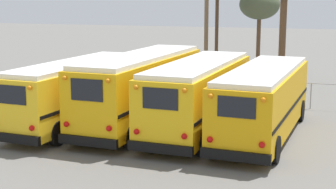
{
  "coord_description": "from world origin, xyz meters",
  "views": [
    {
      "loc": [
        7.3,
        -22.11,
        5.97
      ],
      "look_at": [
        0.0,
        -0.39,
        1.62
      ],
      "focal_mm": 55.0,
      "sensor_mm": 36.0,
      "label": 1
    }
  ],
  "objects_px": {
    "school_bus_2": "(199,94)",
    "bare_tree_2": "(260,5)",
    "school_bus_1": "(141,87)",
    "utility_pole": "(206,17)",
    "school_bus_0": "(77,91)",
    "school_bus_3": "(264,99)"
  },
  "relations": [
    {
      "from": "utility_pole",
      "to": "bare_tree_2",
      "type": "height_order",
      "value": "utility_pole"
    },
    {
      "from": "school_bus_1",
      "to": "school_bus_3",
      "type": "height_order",
      "value": "school_bus_1"
    },
    {
      "from": "school_bus_1",
      "to": "utility_pole",
      "type": "height_order",
      "value": "utility_pole"
    },
    {
      "from": "school_bus_0",
      "to": "bare_tree_2",
      "type": "bearing_deg",
      "value": 73.63
    },
    {
      "from": "utility_pole",
      "to": "bare_tree_2",
      "type": "relative_size",
      "value": 1.37
    },
    {
      "from": "school_bus_0",
      "to": "school_bus_3",
      "type": "height_order",
      "value": "school_bus_0"
    },
    {
      "from": "school_bus_0",
      "to": "school_bus_3",
      "type": "distance_m",
      "value": 8.65
    },
    {
      "from": "school_bus_1",
      "to": "school_bus_3",
      "type": "bearing_deg",
      "value": -2.74
    },
    {
      "from": "school_bus_1",
      "to": "bare_tree_2",
      "type": "bearing_deg",
      "value": 81.49
    },
    {
      "from": "school_bus_1",
      "to": "bare_tree_2",
      "type": "distance_m",
      "value": 18.45
    },
    {
      "from": "school_bus_0",
      "to": "school_bus_1",
      "type": "relative_size",
      "value": 0.92
    },
    {
      "from": "bare_tree_2",
      "to": "school_bus_0",
      "type": "bearing_deg",
      "value": -106.37
    },
    {
      "from": "school_bus_2",
      "to": "bare_tree_2",
      "type": "distance_m",
      "value": 18.54
    },
    {
      "from": "school_bus_1",
      "to": "school_bus_3",
      "type": "xyz_separation_m",
      "value": [
        5.74,
        -0.28,
        -0.17
      ]
    },
    {
      "from": "school_bus_3",
      "to": "school_bus_1",
      "type": "bearing_deg",
      "value": 177.26
    },
    {
      "from": "utility_pole",
      "to": "school_bus_1",
      "type": "bearing_deg",
      "value": -92.1
    },
    {
      "from": "school_bus_1",
      "to": "bare_tree_2",
      "type": "xyz_separation_m",
      "value": [
        2.68,
        17.91,
        3.54
      ]
    },
    {
      "from": "school_bus_1",
      "to": "utility_pole",
      "type": "xyz_separation_m",
      "value": [
        0.39,
        10.57,
        2.87
      ]
    },
    {
      "from": "school_bus_1",
      "to": "school_bus_0",
      "type": "bearing_deg",
      "value": -160.83
    },
    {
      "from": "school_bus_0",
      "to": "school_bus_3",
      "type": "bearing_deg",
      "value": 4.8
    },
    {
      "from": "utility_pole",
      "to": "school_bus_3",
      "type": "bearing_deg",
      "value": -63.71
    },
    {
      "from": "school_bus_3",
      "to": "utility_pole",
      "type": "xyz_separation_m",
      "value": [
        -5.36,
        10.85,
        3.04
      ]
    }
  ]
}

